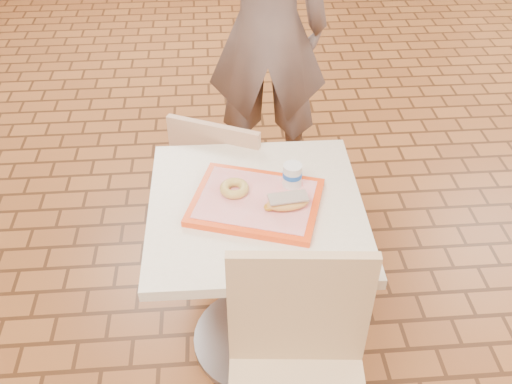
{
  "coord_description": "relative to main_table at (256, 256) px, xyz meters",
  "views": [
    {
      "loc": [
        -1.31,
        -2.25,
        2.2
      ],
      "look_at": [
        -1.19,
        -0.68,
        0.89
      ],
      "focal_mm": 40.0,
      "sensor_mm": 36.0,
      "label": 1
    }
  ],
  "objects": [
    {
      "name": "long_john_donut",
      "position": [
        0.11,
        -0.06,
        0.32
      ],
      "size": [
        0.17,
        0.1,
        0.05
      ],
      "rotation": [
        0.0,
        0.0,
        0.12
      ],
      "color": "#C8873A",
      "rests_on": "serving_tray"
    },
    {
      "name": "serving_tray",
      "position": [
        0.0,
        0.0,
        0.28
      ],
      "size": [
        0.45,
        0.35,
        0.03
      ],
      "rotation": [
        0.0,
        0.0,
        -0.31
      ],
      "color": "#E74111",
      "rests_on": "main_table"
    },
    {
      "name": "paper_cup",
      "position": [
        0.14,
        0.07,
        0.34
      ],
      "size": [
        0.07,
        0.07,
        0.09
      ],
      "rotation": [
        0.0,
        0.0,
        0.05
      ],
      "color": "silver",
      "rests_on": "serving_tray"
    },
    {
      "name": "customer",
      "position": [
        0.16,
        1.31,
        0.37
      ],
      "size": [
        0.71,
        0.5,
        1.86
      ],
      "primitive_type": "imported",
      "rotation": [
        0.0,
        0.0,
        3.05
      ],
      "color": "#685550",
      "rests_on": "ground"
    },
    {
      "name": "ring_donut",
      "position": [
        -0.08,
        0.04,
        0.32
      ],
      "size": [
        0.13,
        0.13,
        0.03
      ],
      "primitive_type": "torus",
      "rotation": [
        0.0,
        0.0,
        0.2
      ],
      "color": "#BB9444",
      "rests_on": "serving_tray"
    },
    {
      "name": "wainscot_band",
      "position": [
        1.19,
        0.68,
        -0.06
      ],
      "size": [
        8.0,
        10.0,
        1.0
      ],
      "color": "#592311",
      "rests_on": "ground"
    },
    {
      "name": "main_table",
      "position": [
        0.0,
        0.0,
        0.0
      ],
      "size": [
        0.79,
        0.79,
        0.83
      ],
      "rotation": [
        0.0,
        0.0,
        -0.01
      ],
      "color": "beige",
      "rests_on": "ground"
    },
    {
      "name": "chair_main_back",
      "position": [
        -0.1,
        0.54,
        -0.05
      ],
      "size": [
        0.55,
        0.55,
        0.9
      ],
      "rotation": [
        0.0,
        0.0,
        2.72
      ],
      "color": "tan",
      "rests_on": "ground"
    },
    {
      "name": "chair_main_front",
      "position": [
        0.1,
        -0.55,
        -0.0
      ],
      "size": [
        0.5,
        0.5,
        1.0
      ],
      "rotation": [
        0.0,
        0.0,
        -0.08
      ],
      "color": "tan",
      "rests_on": "ground"
    }
  ]
}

